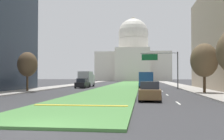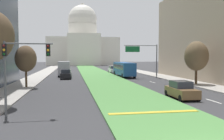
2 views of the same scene
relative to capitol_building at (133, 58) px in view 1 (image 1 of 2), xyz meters
name	(u,v)px [view 1 (image 1 of 2)]	position (x,y,z in m)	size (l,w,h in m)	color
ground_plane	(126,85)	(0.00, -57.69, -11.45)	(260.00, 260.00, 0.00)	#333335
grass_median	(125,85)	(0.00, -63.54, -11.38)	(7.38, 105.17, 0.14)	#4C8442
median_curb_nose	(81,105)	(0.00, -108.52, -11.29)	(6.64, 0.50, 0.04)	gold
lane_dashes_right	(157,87)	(7.24, -73.81, -11.45)	(0.16, 66.61, 0.01)	silver
sidewalk_left	(67,86)	(-12.78, -69.38, -11.38)	(4.00, 105.17, 0.15)	#9E9991
sidewalk_right	(181,86)	(12.78, -69.38, -11.38)	(4.00, 105.17, 0.15)	#9E9991
capitol_building	(133,58)	(0.00, 0.00, 0.00)	(35.55, 24.29, 31.72)	silver
overhead_guide_sign	(163,62)	(7.98, -80.63, -6.76)	(6.57, 0.20, 6.50)	#515456
street_tree_left_mid	(27,64)	(-11.74, -91.91, -7.58)	(2.77, 2.77, 5.62)	#4C3823
street_tree_right_mid	(204,60)	(12.18, -92.43, -7.21)	(3.46, 3.46, 6.42)	#4C3823
sedan_lead_stopped	(150,92)	(4.97, -102.58, -10.64)	(2.02, 4.38, 1.73)	brown
sedan_midblock	(82,84)	(-6.85, -79.27, -10.61)	(2.07, 4.29, 1.80)	black
sedan_distant	(144,82)	(4.69, -64.40, -10.62)	(1.89, 4.65, 1.77)	silver
box_truck_delivery	(86,79)	(-7.38, -73.26, -9.78)	(2.40, 6.40, 3.20)	#BCBCC1
city_bus	(146,79)	(4.97, -76.05, -9.68)	(2.62, 11.00, 2.95)	#1E4C8C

